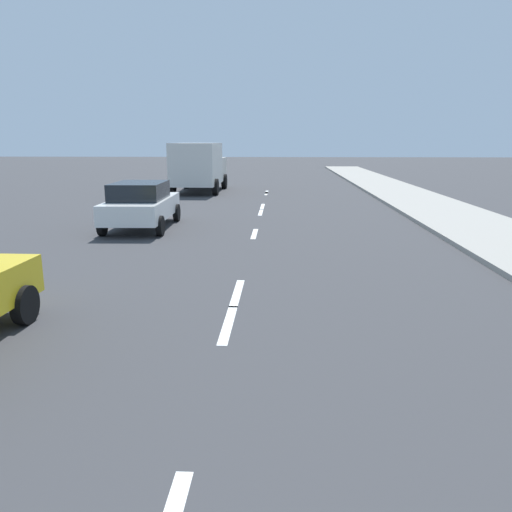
# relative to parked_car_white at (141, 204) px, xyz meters

# --- Properties ---
(ground_plane) EXTENTS (160.00, 160.00, 0.00)m
(ground_plane) POSITION_rel_parked_car_white_xyz_m (3.88, -1.38, -0.84)
(ground_plane) COLOR #38383A
(sidewalk_strip) EXTENTS (3.60, 80.00, 0.14)m
(sidewalk_strip) POSITION_rel_parked_car_white_xyz_m (11.41, 0.62, -0.77)
(sidewalk_strip) COLOR #9E998E
(sidewalk_strip) RESTS_ON ground
(lane_stripe_3) EXTENTS (0.16, 1.80, 0.01)m
(lane_stripe_3) POSITION_rel_parked_car_white_xyz_m (3.88, -9.03, -0.84)
(lane_stripe_3) COLOR white
(lane_stripe_3) RESTS_ON ground
(lane_stripe_4) EXTENTS (0.16, 1.80, 0.01)m
(lane_stripe_4) POSITION_rel_parked_car_white_xyz_m (3.88, -7.31, -0.84)
(lane_stripe_4) COLOR white
(lane_stripe_4) RESTS_ON ground
(lane_stripe_5) EXTENTS (0.16, 1.80, 0.01)m
(lane_stripe_5) POSITION_rel_parked_car_white_xyz_m (3.88, -0.89, -0.84)
(lane_stripe_5) COLOR white
(lane_stripe_5) RESTS_ON ground
(lane_stripe_6) EXTENTS (0.16, 1.80, 0.01)m
(lane_stripe_6) POSITION_rel_parked_car_white_xyz_m (3.88, 4.05, -0.84)
(lane_stripe_6) COLOR white
(lane_stripe_6) RESTS_ON ground
(lane_stripe_7) EXTENTS (0.16, 1.80, 0.01)m
(lane_stripe_7) POSITION_rel_parked_car_white_xyz_m (3.88, 6.08, -0.84)
(lane_stripe_7) COLOR white
(lane_stripe_7) RESTS_ON ground
(lane_stripe_8) EXTENTS (0.16, 1.80, 0.01)m
(lane_stripe_8) POSITION_rel_parked_car_white_xyz_m (3.88, 12.60, -0.84)
(lane_stripe_8) COLOR white
(lane_stripe_8) RESTS_ON ground
(lane_stripe_9) EXTENTS (0.16, 1.80, 0.01)m
(lane_stripe_9) POSITION_rel_parked_car_white_xyz_m (3.88, 11.82, -0.84)
(lane_stripe_9) COLOR white
(lane_stripe_9) RESTS_ON ground
(parked_car_white) EXTENTS (2.12, 4.41, 1.57)m
(parked_car_white) POSITION_rel_parked_car_white_xyz_m (0.00, 0.00, 0.00)
(parked_car_white) COLOR white
(parked_car_white) RESTS_ON ground
(delivery_truck) EXTENTS (2.74, 6.27, 2.80)m
(delivery_truck) POSITION_rel_parked_car_white_xyz_m (-0.05, 12.60, 0.66)
(delivery_truck) COLOR beige
(delivery_truck) RESTS_ON ground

